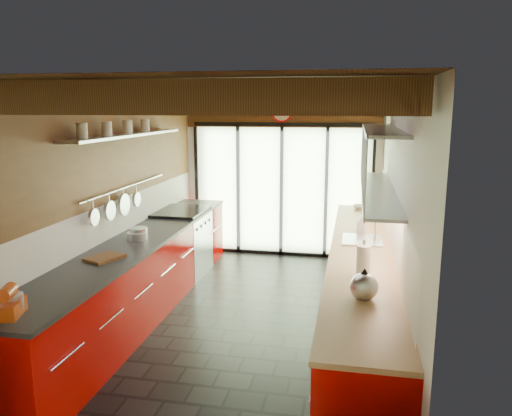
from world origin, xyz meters
name	(u,v)px	position (x,y,z in m)	size (l,w,h in m)	color
ground	(246,321)	(0.00, 0.00, 0.00)	(5.50, 5.50, 0.00)	black
room_shell	(246,179)	(0.00, 0.00, 1.65)	(5.50, 5.50, 5.50)	silver
ceiling_beams	(253,103)	(0.00, 0.38, 2.46)	(3.14, 5.06, 4.90)	#593316
glass_door	(282,155)	(0.00, 2.69, 1.66)	(2.95, 0.10, 2.90)	#C6EAAD
left_counter	(141,275)	(-1.28, 0.00, 0.46)	(0.68, 5.00, 0.92)	#AD0400
range_stove	(182,243)	(-1.28, 1.45, 0.47)	(0.66, 0.90, 0.97)	silver
right_counter	(360,291)	(1.27, 0.00, 0.46)	(0.68, 5.00, 0.92)	#AD0400
sink_assembly	(363,237)	(1.29, 0.40, 0.96)	(0.45, 0.52, 0.43)	silver
upper_cabinets_right	(380,161)	(1.43, 0.30, 1.85)	(0.34, 3.00, 3.00)	silver
left_wall_fixtures	(125,154)	(-1.47, 0.14, 1.88)	(0.28, 2.60, 0.96)	silver
stand_mixer	(11,303)	(-1.27, -2.24, 1.01)	(0.22, 0.29, 0.24)	#BD3D0F
pot_large	(138,233)	(-1.27, -0.03, 0.99)	(0.21, 0.21, 0.13)	silver
pot_small	(137,236)	(-1.27, -0.07, 0.96)	(0.23, 0.23, 0.09)	silver
cutting_board	(105,258)	(-1.27, -0.84, 0.94)	(0.25, 0.36, 0.03)	brown
kettle	(364,285)	(1.27, -1.41, 1.04)	(0.29, 0.31, 0.27)	silver
paper_towel	(363,261)	(1.27, -0.85, 1.06)	(0.13, 0.13, 0.33)	white
soap_bottle	(362,224)	(1.27, 0.76, 1.03)	(0.10, 0.10, 0.21)	silver
bowl	(361,207)	(1.27, 2.23, 0.95)	(0.23, 0.23, 0.06)	silver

